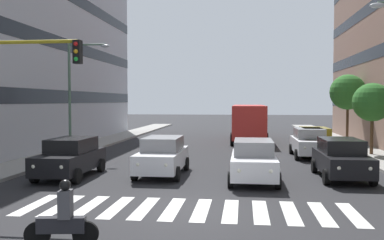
# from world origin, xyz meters

# --- Properties ---
(ground_plane) EXTENTS (180.00, 180.00, 0.00)m
(ground_plane) POSITION_xyz_m (0.00, 0.00, 0.00)
(ground_plane) COLOR #262628
(building_right_block_0) EXTENTS (9.55, 29.73, 18.25)m
(building_right_block_0) POSITION_xyz_m (15.48, -16.66, 9.12)
(building_right_block_0) COLOR #ADB2BC
(building_right_block_0) RESTS_ON ground_plane
(crosswalk_markings) EXTENTS (10.35, 2.80, 0.01)m
(crosswalk_markings) POSITION_xyz_m (-0.00, 0.00, 0.00)
(crosswalk_markings) COLOR silver
(crosswalk_markings) RESTS_ON ground_plane
(car_0) EXTENTS (2.02, 4.44, 1.72)m
(car_0) POSITION_xyz_m (-5.93, -5.96, 0.89)
(car_0) COLOR black
(car_0) RESTS_ON ground_plane
(car_1) EXTENTS (2.02, 4.44, 1.72)m
(car_1) POSITION_xyz_m (-2.14, -4.90, 0.89)
(car_1) COLOR silver
(car_1) RESTS_ON ground_plane
(car_2) EXTENTS (2.02, 4.44, 1.72)m
(car_2) POSITION_xyz_m (1.93, -5.90, 0.89)
(car_2) COLOR silver
(car_2) RESTS_ON ground_plane
(car_3) EXTENTS (2.02, 4.44, 1.72)m
(car_3) POSITION_xyz_m (5.85, -4.89, 0.89)
(car_3) COLOR black
(car_3) RESTS_ON ground_plane
(car_row2_0) EXTENTS (2.02, 4.44, 1.72)m
(car_row2_0) POSITION_xyz_m (-6.09, -13.71, 0.89)
(car_row2_0) COLOR gold
(car_row2_0) RESTS_ON ground_plane
(car_row2_1) EXTENTS (2.02, 4.44, 1.72)m
(car_row2_1) POSITION_xyz_m (-5.64, -12.96, 0.89)
(car_row2_1) COLOR silver
(car_row2_1) RESTS_ON ground_plane
(bus_behind_traffic) EXTENTS (2.78, 10.50, 3.00)m
(bus_behind_traffic) POSITION_xyz_m (-2.14, -22.39, 1.86)
(bus_behind_traffic) COLOR red
(bus_behind_traffic) RESTS_ON ground_plane
(motorcycle_with_rider) EXTENTS (1.69, 0.42, 1.57)m
(motorcycle_with_rider) POSITION_xyz_m (2.39, 3.70, 0.65)
(motorcycle_with_rider) COLOR black
(motorcycle_with_rider) RESTS_ON ground_plane
(street_lamp_right) EXTENTS (2.63, 0.28, 6.74)m
(street_lamp_right) POSITION_xyz_m (8.35, -11.70, 4.27)
(street_lamp_right) COLOR #4C6B56
(street_lamp_right) RESTS_ON sidewalk_right
(street_tree_2) EXTENTS (2.32, 2.32, 4.30)m
(street_tree_2) POSITION_xyz_m (-9.42, -13.72, 3.27)
(street_tree_2) COLOR #513823
(street_tree_2) RESTS_ON sidewalk_left
(street_tree_3) EXTENTS (2.71, 2.71, 5.25)m
(street_tree_3) POSITION_xyz_m (-9.65, -20.74, 4.03)
(street_tree_3) COLOR #513823
(street_tree_3) RESTS_ON sidewalk_left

